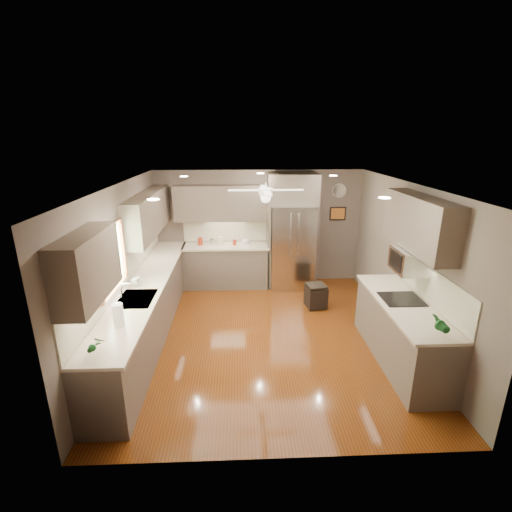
{
  "coord_description": "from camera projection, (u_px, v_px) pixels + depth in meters",
  "views": [
    {
      "loc": [
        -0.4,
        -5.49,
        3.2
      ],
      "look_at": [
        -0.14,
        0.6,
        1.2
      ],
      "focal_mm": 26.0,
      "sensor_mm": 36.0,
      "label": 1
    }
  ],
  "objects": [
    {
      "name": "canister_b",
      "position": [
        212.0,
        242.0,
        7.99
      ],
      "size": [
        0.12,
        0.12,
        0.15
      ],
      "primitive_type": "cylinder",
      "rotation": [
        0.0,
        0.0,
        -0.31
      ],
      "color": "silver",
      "rests_on": "back_run"
    },
    {
      "name": "wall_back",
      "position": [
        259.0,
        227.0,
        8.21
      ],
      "size": [
        4.5,
        0.0,
        4.5
      ],
      "primitive_type": "plane",
      "rotation": [
        1.57,
        0.0,
        0.0
      ],
      "color": "brown",
      "rests_on": "ground"
    },
    {
      "name": "floor",
      "position": [
        266.0,
        335.0,
        6.22
      ],
      "size": [
        5.0,
        5.0,
        0.0
      ],
      "primitive_type": "plane",
      "color": "#482109",
      "rests_on": "ground"
    },
    {
      "name": "canister_c",
      "position": [
        220.0,
        241.0,
        7.98
      ],
      "size": [
        0.13,
        0.13,
        0.18
      ],
      "primitive_type": "cylinder",
      "rotation": [
        0.0,
        0.0,
        -0.18
      ],
      "color": "beige",
      "rests_on": "back_run"
    },
    {
      "name": "uppers",
      "position": [
        220.0,
        217.0,
        6.28
      ],
      "size": [
        4.5,
        4.7,
        0.95
      ],
      "color": "brown",
      "rests_on": "wall_left"
    },
    {
      "name": "right_run",
      "position": [
        402.0,
        331.0,
        5.39
      ],
      "size": [
        0.7,
        2.2,
        1.45
      ],
      "color": "brown",
      "rests_on": "ground"
    },
    {
      "name": "sink",
      "position": [
        136.0,
        300.0,
        5.39
      ],
      "size": [
        0.5,
        0.7,
        0.32
      ],
      "color": "silver",
      "rests_on": "left_run"
    },
    {
      "name": "canister_a",
      "position": [
        200.0,
        241.0,
        7.96
      ],
      "size": [
        0.13,
        0.13,
        0.16
      ],
      "primitive_type": "cylinder",
      "rotation": [
        0.0,
        0.0,
        0.37
      ],
      "color": "#9B2410",
      "rests_on": "back_run"
    },
    {
      "name": "refrigerator",
      "position": [
        292.0,
        234.0,
        7.93
      ],
      "size": [
        1.06,
        0.75,
        2.45
      ],
      "color": "silver",
      "rests_on": "ground"
    },
    {
      "name": "potted_plant_left",
      "position": [
        96.0,
        344.0,
        3.95
      ],
      "size": [
        0.15,
        0.12,
        0.26
      ],
      "primitive_type": "imported",
      "rotation": [
        0.0,
        0.0,
        -0.17
      ],
      "color": "#16501E",
      "rests_on": "left_run"
    },
    {
      "name": "canister_d",
      "position": [
        235.0,
        242.0,
        7.97
      ],
      "size": [
        0.09,
        0.09,
        0.12
      ],
      "primitive_type": "cylinder",
      "rotation": [
        0.0,
        0.0,
        0.17
      ],
      "color": "#9B2410",
      "rests_on": "back_run"
    },
    {
      "name": "window",
      "position": [
        111.0,
        259.0,
        5.17
      ],
      "size": [
        0.05,
        1.12,
        0.92
      ],
      "color": "#BFF2B2",
      "rests_on": "wall_left"
    },
    {
      "name": "wall_right",
      "position": [
        406.0,
        263.0,
        5.93
      ],
      "size": [
        0.0,
        5.0,
        5.0
      ],
      "primitive_type": "plane",
      "rotation": [
        1.57,
        0.0,
        -1.57
      ],
      "color": "brown",
      "rests_on": "ground"
    },
    {
      "name": "framed_print",
      "position": [
        338.0,
        214.0,
        8.17
      ],
      "size": [
        0.36,
        0.03,
        0.3
      ],
      "color": "black",
      "rests_on": "wall_back"
    },
    {
      "name": "back_run",
      "position": [
        226.0,
        265.0,
        8.14
      ],
      "size": [
        1.85,
        0.65,
        1.45
      ],
      "color": "brown",
      "rests_on": "ground"
    },
    {
      "name": "wall_clock",
      "position": [
        339.0,
        191.0,
        8.02
      ],
      "size": [
        0.3,
        0.03,
        0.3
      ],
      "color": "white",
      "rests_on": "wall_back"
    },
    {
      "name": "microwave",
      "position": [
        410.0,
        261.0,
        5.33
      ],
      "size": [
        0.43,
        0.55,
        0.34
      ],
      "color": "silver",
      "rests_on": "wall_right"
    },
    {
      "name": "wall_left",
      "position": [
        122.0,
        267.0,
        5.74
      ],
      "size": [
        0.0,
        5.0,
        5.0
      ],
      "primitive_type": "plane",
      "rotation": [
        1.57,
        0.0,
        1.57
      ],
      "color": "brown",
      "rests_on": "ground"
    },
    {
      "name": "left_run",
      "position": [
        148.0,
        307.0,
        6.13
      ],
      "size": [
        0.65,
        4.7,
        1.45
      ],
      "color": "brown",
      "rests_on": "ground"
    },
    {
      "name": "bowl",
      "position": [
        246.0,
        243.0,
        8.03
      ],
      "size": [
        0.23,
        0.23,
        0.05
      ],
      "primitive_type": "imported",
      "rotation": [
        0.0,
        0.0,
        0.22
      ],
      "color": "beige",
      "rests_on": "back_run"
    },
    {
      "name": "soap_bottle",
      "position": [
        136.0,
        280.0,
        5.81
      ],
      "size": [
        0.09,
        0.09,
        0.18
      ],
      "primitive_type": "imported",
      "rotation": [
        0.0,
        0.0,
        -0.13
      ],
      "color": "white",
      "rests_on": "left_run"
    },
    {
      "name": "ceiling_fan",
      "position": [
        266.0,
        193.0,
        5.78
      ],
      "size": [
        1.18,
        1.18,
        0.32
      ],
      "color": "white",
      "rests_on": "ceiling"
    },
    {
      "name": "stool",
      "position": [
        316.0,
        296.0,
        7.16
      ],
      "size": [
        0.42,
        0.42,
        0.45
      ],
      "color": "black",
      "rests_on": "ground"
    },
    {
      "name": "paper_towel",
      "position": [
        118.0,
        315.0,
        4.57
      ],
      "size": [
        0.13,
        0.13,
        0.33
      ],
      "color": "white",
      "rests_on": "left_run"
    },
    {
      "name": "potted_plant_right",
      "position": [
        439.0,
        324.0,
        4.34
      ],
      "size": [
        0.18,
        0.16,
        0.3
      ],
      "primitive_type": "imported",
      "rotation": [
        0.0,
        0.0,
        0.14
      ],
      "color": "#16501E",
      "rests_on": "right_run"
    },
    {
      "name": "wall_front",
      "position": [
        285.0,
        354.0,
        3.46
      ],
      "size": [
        4.5,
        0.0,
        4.5
      ],
      "primitive_type": "plane",
      "rotation": [
        -1.57,
        0.0,
        0.0
      ],
      "color": "brown",
      "rests_on": "ground"
    },
    {
      "name": "ceiling",
      "position": [
        267.0,
        185.0,
        5.45
      ],
      "size": [
        5.0,
        5.0,
        0.0
      ],
      "primitive_type": "plane",
      "rotation": [
        3.14,
        0.0,
        0.0
      ],
      "color": "white",
      "rests_on": "ground"
    },
    {
      "name": "recessed_lights",
      "position": [
        263.0,
        182.0,
        5.83
      ],
      "size": [
        2.84,
        3.14,
        0.01
      ],
      "color": "white",
      "rests_on": "ceiling"
    }
  ]
}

